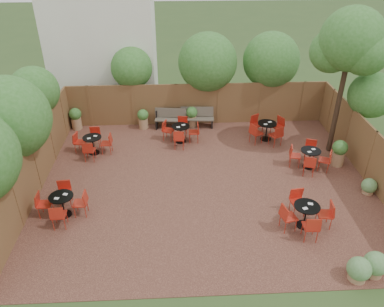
{
  "coord_description": "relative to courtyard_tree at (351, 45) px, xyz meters",
  "views": [
    {
      "loc": [
        -1.1,
        -11.46,
        8.18
      ],
      "look_at": [
        -0.48,
        0.5,
        1.0
      ],
      "focal_mm": 35.59,
      "sensor_mm": 36.0,
      "label": 1
    }
  ],
  "objects": [
    {
      "name": "overhang_foliage",
      "position": [
        -7.75,
        0.24,
        -1.7
      ],
      "size": [
        15.59,
        11.01,
        2.78
      ],
      "color": "#2E6521",
      "rests_on": "ground"
    },
    {
      "name": "ground",
      "position": [
        -5.39,
        -2.11,
        -4.47
      ],
      "size": [
        80.0,
        80.0,
        0.0
      ],
      "primitive_type": "plane",
      "color": "#354F23",
      "rests_on": "ground"
    },
    {
      "name": "bistro_tables",
      "position": [
        -5.3,
        -1.17,
        -4.0
      ],
      "size": [
        10.48,
        7.34,
        0.93
      ],
      "color": "black",
      "rests_on": "courtyard_paving"
    },
    {
      "name": "fence_left",
      "position": [
        -11.39,
        -2.11,
        -3.47
      ],
      "size": [
        0.08,
        10.0,
        2.0
      ],
      "primitive_type": "cube",
      "color": "brown",
      "rests_on": "ground"
    },
    {
      "name": "courtyard_paving",
      "position": [
        -5.39,
        -2.11,
        -4.46
      ],
      "size": [
        12.0,
        10.0,
        0.02
      ],
      "primitive_type": "cube",
      "color": "#3B2018",
      "rests_on": "ground"
    },
    {
      "name": "park_bench_left",
      "position": [
        -6.65,
        2.51,
        -3.98
      ],
      "size": [
        1.51,
        0.64,
        0.91
      ],
      "rotation": [
        0.0,
        0.0,
        -0.12
      ],
      "color": "brown",
      "rests_on": "courtyard_paving"
    },
    {
      "name": "planters",
      "position": [
        -5.85,
        1.42,
        -3.9
      ],
      "size": [
        11.52,
        4.29,
        1.07
      ],
      "color": "#98714C",
      "rests_on": "courtyard_paving"
    },
    {
      "name": "neighbour_building",
      "position": [
        -9.89,
        5.89,
        -0.47
      ],
      "size": [
        5.0,
        4.0,
        8.0
      ],
      "primitive_type": "cube",
      "color": "silver",
      "rests_on": "ground"
    },
    {
      "name": "low_shrubs",
      "position": [
        -1.06,
        -5.9,
        -4.12
      ],
      "size": [
        2.6,
        4.33,
        0.71
      ],
      "color": "#98714C",
      "rests_on": "courtyard_paving"
    },
    {
      "name": "park_bench_right",
      "position": [
        -5.42,
        2.51,
        -3.96
      ],
      "size": [
        1.56,
        0.59,
        0.95
      ],
      "rotation": [
        0.0,
        0.0,
        -0.07
      ],
      "color": "brown",
      "rests_on": "courtyard_paving"
    },
    {
      "name": "fence_back",
      "position": [
        -5.39,
        2.89,
        -3.47
      ],
      "size": [
        12.0,
        0.08,
        2.0
      ],
      "primitive_type": "cube",
      "color": "brown",
      "rests_on": "ground"
    },
    {
      "name": "fence_right",
      "position": [
        0.61,
        -2.11,
        -3.47
      ],
      "size": [
        0.08,
        10.0,
        2.0
      ],
      "primitive_type": "cube",
      "color": "brown",
      "rests_on": "ground"
    },
    {
      "name": "courtyard_tree",
      "position": [
        0.0,
        0.0,
        0.0
      ],
      "size": [
        2.58,
        2.48,
        5.82
      ],
      "rotation": [
        0.0,
        0.0,
        0.08
      ],
      "color": "black",
      "rests_on": "courtyard_paving"
    }
  ]
}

